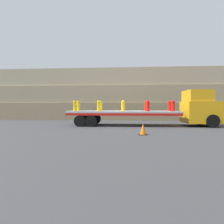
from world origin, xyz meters
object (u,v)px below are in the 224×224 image
Objects in this scene: truck_cab at (201,108)px; fire_hydrant_yellow_near_1 at (99,106)px; flatbed_trailer at (116,114)px; fire_hydrant_yellow_far_2 at (123,106)px; fire_hydrant_yellow_far_1 at (101,106)px; fire_hydrant_red_near_4 at (173,106)px; fire_hydrant_red_near_3 at (148,106)px; fire_hydrant_yellow_near_2 at (123,106)px; traffic_cone at (143,129)px; fire_hydrant_yellow_near_0 at (75,106)px; fire_hydrant_yellow_far_0 at (78,106)px; fire_hydrant_red_far_3 at (146,106)px; fire_hydrant_red_far_4 at (170,106)px.

fire_hydrant_yellow_near_1 is at bearing -176.27° from truck_cab.
truck_cab is 0.32× the size of flatbed_trailer.
truck_cab is 6.54m from fire_hydrant_yellow_far_2.
fire_hydrant_yellow_far_2 is at bearing 0.00° from fire_hydrant_yellow_far_1.
fire_hydrant_yellow_far_2 is at bearing 175.11° from truck_cab.
flatbed_trailer is at bearing 21.56° from fire_hydrant_yellow_near_1.
truck_cab reaches higher than flatbed_trailer.
truck_cab is 3.34× the size of fire_hydrant_red_near_4.
truck_cab reaches higher than fire_hydrant_red_near_3.
flatbed_trailer is 4.80m from fire_hydrant_red_near_4.
traffic_cone is at bearing -74.65° from fire_hydrant_yellow_near_2.
fire_hydrant_yellow_near_0 and fire_hydrant_yellow_far_0 have the same top height.
fire_hydrant_red_far_3 is at bearing 90.00° from fire_hydrant_red_near_3.
fire_hydrant_red_near_3 is 4.64m from traffic_cone.
fire_hydrant_yellow_far_0 is 1.00× the size of fire_hydrant_yellow_near_1.
flatbed_trailer is 1.66m from fire_hydrant_yellow_near_1.
fire_hydrant_red_far_3 is at bearing 28.63° from fire_hydrant_yellow_near_2.
fire_hydrant_red_near_3 is 1.00× the size of fire_hydrant_red_near_4.
truck_cab reaches higher than fire_hydrant_yellow_far_0.
traffic_cone is at bearing -59.36° from fire_hydrant_yellow_far_1.
fire_hydrant_yellow_near_0 is 2.33m from fire_hydrant_yellow_far_1.
fire_hydrant_yellow_far_1 is (0.00, 1.12, 0.00)m from fire_hydrant_yellow_near_1.
fire_hydrant_yellow_near_1 and fire_hydrant_red_near_4 have the same top height.
fire_hydrant_yellow_far_1 and fire_hydrant_red_far_3 have the same top height.
fire_hydrant_red_near_3 is (4.09, -1.12, 0.00)m from fire_hydrant_yellow_far_1.
fire_hydrant_yellow_near_2 is (2.04, 0.00, 0.00)m from fire_hydrant_yellow_near_1.
flatbed_trailer is 3.56m from fire_hydrant_yellow_near_0.
fire_hydrant_yellow_near_0 is (-3.45, -0.56, 0.67)m from flatbed_trailer.
fire_hydrant_yellow_near_0 is 1.00× the size of fire_hydrant_yellow_far_2.
fire_hydrant_red_far_3 is 5.70m from traffic_cone.
fire_hydrant_red_near_3 is (6.13, -1.12, 0.00)m from fire_hydrant_yellow_far_0.
fire_hydrant_yellow_near_0 is at bearing -151.37° from fire_hydrant_yellow_far_1.
fire_hydrant_yellow_far_0 and fire_hydrant_red_near_4 have the same top height.
fire_hydrant_yellow_far_1 is (-8.56, 0.56, 0.22)m from truck_cab.
fire_hydrant_yellow_far_1 is 2.33m from fire_hydrant_yellow_near_2.
fire_hydrant_red_near_4 is (6.13, 0.00, 0.00)m from fire_hydrant_yellow_near_1.
fire_hydrant_yellow_far_1 is (2.04, 1.12, 0.00)m from fire_hydrant_yellow_near_0.
flatbed_trailer is at bearing 168.22° from fire_hydrant_red_near_3.
fire_hydrant_yellow_far_1 is at bearing 180.00° from fire_hydrant_red_far_4.
fire_hydrant_red_far_4 is at bearing 0.00° from fire_hydrant_red_far_3.
fire_hydrant_yellow_near_0 is 1.00× the size of fire_hydrant_red_far_4.
fire_hydrant_yellow_near_1 is (-1.41, -0.56, 0.67)m from flatbed_trailer.
fire_hydrant_yellow_far_0 is 8.25m from fire_hydrant_red_near_4.
fire_hydrant_red_far_4 is at bearing 10.31° from fire_hydrant_yellow_near_1.
fire_hydrant_red_far_4 is (6.13, 0.00, 0.00)m from fire_hydrant_yellow_far_1.
fire_hydrant_red_near_3 and fire_hydrant_red_far_3 have the same top height.
fire_hydrant_yellow_far_2 is (2.04, 1.12, 0.00)m from fire_hydrant_yellow_near_1.
flatbed_trailer is 14.53× the size of traffic_cone.
fire_hydrant_red_near_4 reaches higher than flatbed_trailer.
fire_hydrant_yellow_far_1 and fire_hydrant_red_far_4 have the same top height.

